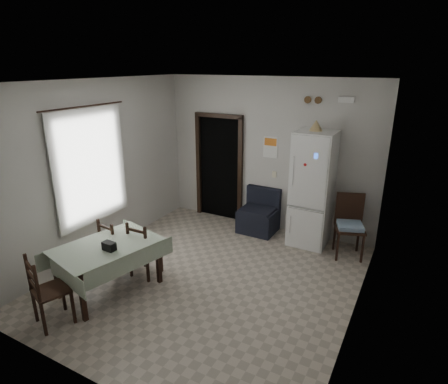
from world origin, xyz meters
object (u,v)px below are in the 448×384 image
fridge (312,189)px  navy_seat (258,211)px  dining_chair_near_head (51,289)px  dining_chair_far_right (145,248)px  dining_table (109,268)px  dining_chair_far_left (116,244)px  corner_chair (350,227)px

fridge → navy_seat: (-1.01, 0.00, -0.61)m
navy_seat → dining_chair_near_head: bearing=-106.9°
fridge → dining_chair_far_right: 3.02m
fridge → dining_table: (-2.07, -2.86, -0.66)m
fridge → dining_chair_near_head: fridge is taller
navy_seat → dining_chair_far_right: bearing=-111.0°
dining_chair_far_left → dining_chair_near_head: (0.22, -1.35, 0.04)m
dining_table → dining_chair_far_left: size_ratio=1.57×
dining_chair_far_left → dining_chair_far_right: (0.49, 0.11, 0.01)m
corner_chair → dining_table: (-2.80, -2.67, -0.17)m
navy_seat → dining_chair_far_left: (-1.38, -2.38, 0.03)m
fridge → corner_chair: fridge is taller
dining_table → dining_chair_near_head: bearing=-82.4°
dining_chair_far_right → dining_chair_near_head: size_ratio=0.94×
navy_seat → corner_chair: (1.73, -0.19, 0.12)m
fridge → navy_seat: 1.18m
dining_chair_near_head → corner_chair: bearing=-109.2°
corner_chair → dining_table: bearing=-156.4°
fridge → dining_table: size_ratio=1.47×
corner_chair → dining_chair_near_head: size_ratio=1.11×
corner_chair → dining_chair_far_left: bearing=-164.8°
corner_chair → dining_chair_near_head: bearing=-149.3°
dining_chair_far_right → navy_seat: bearing=-112.3°
dining_chair_far_right → corner_chair: bearing=-142.4°
corner_chair → dining_chair_far_right: corner_chair is taller
navy_seat → corner_chair: bearing=-5.7°
dining_chair_far_left → dining_chair_far_right: size_ratio=0.98×
fridge → navy_seat: size_ratio=2.46×
dining_table → dining_chair_near_head: size_ratio=1.45×
fridge → dining_chair_far_left: (-2.39, -2.38, -0.58)m
corner_chair → dining_chair_far_right: (-2.63, -2.09, -0.08)m
fridge → dining_table: 3.59m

